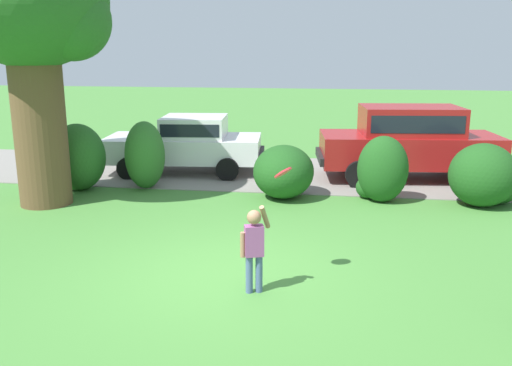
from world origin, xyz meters
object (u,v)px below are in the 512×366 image
parked_sedan (187,142)px  frisbee (283,173)px  oak_tree_large (34,18)px  parked_suv (409,139)px  child_thrower (254,244)px

parked_sedan → frisbee: (3.35, -6.90, 0.79)m
parked_sedan → oak_tree_large: bearing=-123.4°
oak_tree_large → parked_suv: (8.18, 3.44, -2.89)m
child_thrower → frisbee: (0.34, 0.51, 0.92)m
oak_tree_large → frisbee: (5.60, -3.48, -2.34)m
parked_sedan → child_thrower: (3.01, -7.41, -0.13)m
oak_tree_large → parked_suv: oak_tree_large is taller
frisbee → parked_suv: bearing=69.5°
parked_suv → frisbee: 7.40m
parked_sedan → frisbee: frisbee is taller
parked_suv → child_thrower: (-2.93, -7.43, -0.36)m
parked_sedan → parked_suv: parked_suv is taller
oak_tree_large → child_thrower: oak_tree_large is taller
oak_tree_large → parked_suv: bearing=22.8°
oak_tree_large → child_thrower: size_ratio=4.43×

